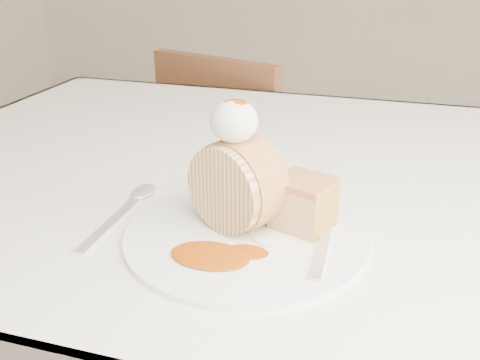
% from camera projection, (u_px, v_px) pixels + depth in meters
% --- Properties ---
extents(table, '(1.40, 0.90, 0.75)m').
position_uv_depth(table, '(315.00, 225.00, 0.84)').
color(table, white).
rests_on(table, ground).
extents(chair_far, '(0.48, 0.48, 0.80)m').
position_uv_depth(chair_far, '(236.00, 171.00, 1.55)').
color(chair_far, brown).
rests_on(chair_far, ground).
extents(plate, '(0.36, 0.36, 0.01)m').
position_uv_depth(plate, '(246.00, 235.00, 0.63)').
color(plate, white).
rests_on(plate, table).
extents(roulade_slice, '(0.12, 0.10, 0.11)m').
position_uv_depth(roulade_slice, '(236.00, 185.00, 0.62)').
color(roulade_slice, '#CEBA8F').
rests_on(roulade_slice, plate).
extents(cake_chunk, '(0.08, 0.08, 0.05)m').
position_uv_depth(cake_chunk, '(303.00, 206.00, 0.63)').
color(cake_chunk, '#D2874F').
rests_on(cake_chunk, plate).
extents(whipped_cream, '(0.05, 0.05, 0.05)m').
position_uv_depth(whipped_cream, '(234.00, 121.00, 0.59)').
color(whipped_cream, white).
rests_on(whipped_cream, roulade_slice).
extents(caramel_drizzle, '(0.03, 0.02, 0.01)m').
position_uv_depth(caramel_drizzle, '(235.00, 97.00, 0.58)').
color(caramel_drizzle, '#903A06').
rests_on(caramel_drizzle, whipped_cream).
extents(caramel_pool, '(0.10, 0.08, 0.00)m').
position_uv_depth(caramel_pool, '(210.00, 255.00, 0.58)').
color(caramel_pool, '#903A06').
rests_on(caramel_pool, plate).
extents(fork, '(0.03, 0.17, 0.00)m').
position_uv_depth(fork, '(322.00, 249.00, 0.59)').
color(fork, silver).
rests_on(fork, plate).
extents(spoon, '(0.03, 0.18, 0.00)m').
position_uv_depth(spoon, '(110.00, 224.00, 0.65)').
color(spoon, silver).
rests_on(spoon, table).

